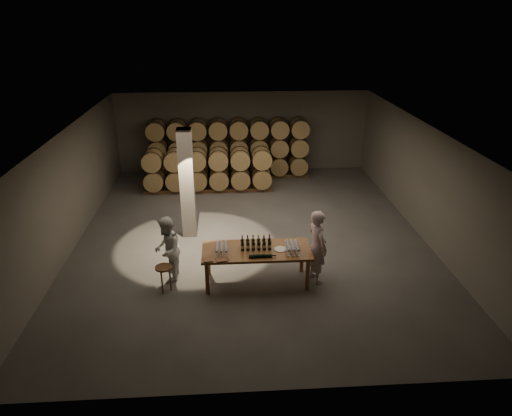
{
  "coord_description": "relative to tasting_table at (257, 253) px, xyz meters",
  "views": [
    {
      "loc": [
        -0.63,
        -12.03,
        6.19
      ],
      "look_at": [
        0.12,
        -0.49,
        1.1
      ],
      "focal_mm": 32.0,
      "sensor_mm": 36.0,
      "label": 1
    }
  ],
  "objects": [
    {
      "name": "plate",
      "position": [
        0.57,
        -0.03,
        0.11
      ],
      "size": [
        0.3,
        0.3,
        0.02
      ],
      "primitive_type": "cylinder",
      "color": "white",
      "rests_on": "tasting_table"
    },
    {
      "name": "notebook_corner",
      "position": [
        -1.14,
        -0.39,
        0.12
      ],
      "size": [
        0.25,
        0.3,
        0.02
      ],
      "primitive_type": "cube",
      "rotation": [
        0.0,
        0.0,
        0.13
      ],
      "color": "brown",
      "rests_on": "tasting_table"
    },
    {
      "name": "person_woman",
      "position": [
        -2.15,
        0.25,
        0.04
      ],
      "size": [
        0.65,
        0.82,
        1.67
      ],
      "primitive_type": "imported",
      "rotation": [
        0.0,
        0.0,
        -1.59
      ],
      "color": "silver",
      "rests_on": "ground"
    },
    {
      "name": "room",
      "position": [
        -1.8,
        2.7,
        0.8
      ],
      "size": [
        12.0,
        12.0,
        12.0
      ],
      "color": "#514E4C",
      "rests_on": "ground"
    },
    {
      "name": "person_man",
      "position": [
        1.47,
        0.01,
        0.14
      ],
      "size": [
        0.64,
        0.79,
        1.87
      ],
      "primitive_type": "imported",
      "rotation": [
        0.0,
        0.0,
        1.9
      ],
      "color": "beige",
      "rests_on": "ground"
    },
    {
      "name": "glass_cluster_left",
      "position": [
        -0.83,
        -0.04,
        0.23
      ],
      "size": [
        0.3,
        0.52,
        0.17
      ],
      "color": "silver",
      "rests_on": "tasting_table"
    },
    {
      "name": "barrel_stack_front",
      "position": [
        -1.35,
        6.3,
        0.03
      ],
      "size": [
        4.7,
        0.95,
        1.57
      ],
      "color": "#50361B",
      "rests_on": "ground"
    },
    {
      "name": "bottle_cluster",
      "position": [
        -0.01,
        0.06,
        0.22
      ],
      "size": [
        0.73,
        0.23,
        0.33
      ],
      "color": "black",
      "rests_on": "tasting_table"
    },
    {
      "name": "tasting_table",
      "position": [
        0.0,
        0.0,
        0.0
      ],
      "size": [
        2.6,
        1.1,
        0.9
      ],
      "color": "brown",
      "rests_on": "ground"
    },
    {
      "name": "lying_bottles",
      "position": [
        0.08,
        -0.38,
        0.15
      ],
      "size": [
        0.63,
        0.08,
        0.08
      ],
      "color": "black",
      "rests_on": "tasting_table"
    },
    {
      "name": "pen",
      "position": [
        -0.7,
        -0.45,
        0.11
      ],
      "size": [
        0.12,
        0.02,
        0.01
      ],
      "primitive_type": "cylinder",
      "rotation": [
        0.0,
        1.57,
        -0.09
      ],
      "color": "black",
      "rests_on": "tasting_table"
    },
    {
      "name": "stool",
      "position": [
        -2.19,
        -0.23,
        -0.26
      ],
      "size": [
        0.39,
        0.39,
        0.65
      ],
      "rotation": [
        0.0,
        0.0,
        -0.35
      ],
      "color": "#50361B",
      "rests_on": "ground"
    },
    {
      "name": "barrel_stack_back",
      "position": [
        -0.57,
        7.7,
        0.4
      ],
      "size": [
        6.26,
        0.95,
        2.31
      ],
      "color": "#50361B",
      "rests_on": "ground"
    },
    {
      "name": "glass_cluster_right",
      "position": [
        0.84,
        -0.11,
        0.24
      ],
      "size": [
        0.31,
        0.53,
        0.19
      ],
      "color": "silver",
      "rests_on": "tasting_table"
    },
    {
      "name": "notebook_near",
      "position": [
        -0.83,
        -0.45,
        0.12
      ],
      "size": [
        0.28,
        0.24,
        0.03
      ],
      "primitive_type": "cube",
      "rotation": [
        0.0,
        0.0,
        0.18
      ],
      "color": "brown",
      "rests_on": "tasting_table"
    }
  ]
}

